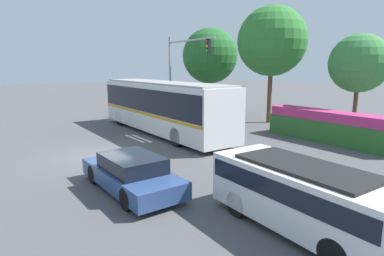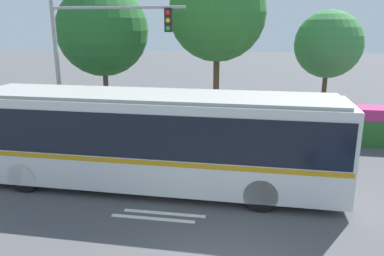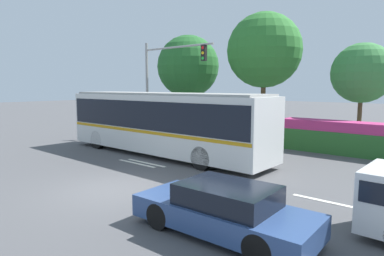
{
  "view_description": "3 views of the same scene",
  "coord_description": "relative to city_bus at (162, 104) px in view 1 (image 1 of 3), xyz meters",
  "views": [
    {
      "loc": [
        14.16,
        -4.66,
        4.01
      ],
      "look_at": [
        1.75,
        4.08,
        1.13
      ],
      "focal_mm": 30.03,
      "sensor_mm": 36.0,
      "label": 1
    },
    {
      "loc": [
        0.29,
        -6.22,
        5.26
      ],
      "look_at": [
        -1.67,
        5.28,
        2.04
      ],
      "focal_mm": 35.25,
      "sensor_mm": 36.0,
      "label": 2
    },
    {
      "loc": [
        9.05,
        -6.75,
        3.46
      ],
      "look_at": [
        -0.91,
        5.08,
        1.54
      ],
      "focal_mm": 31.25,
      "sensor_mm": 36.0,
      "label": 3
    }
  ],
  "objects": [
    {
      "name": "street_tree_right",
      "position": [
        6.83,
        9.67,
        2.44
      ],
      "size": [
        3.49,
        3.49,
        5.99
      ],
      "color": "brown",
      "rests_on": "ground"
    },
    {
      "name": "lane_stripe_mid",
      "position": [
        8.94,
        -1.76,
        -1.79
      ],
      "size": [
        2.4,
        0.16,
        0.01
      ],
      "primitive_type": "cube",
      "color": "silver",
      "rests_on": "ground"
    },
    {
      "name": "suv_left_lane",
      "position": [
        12.52,
        -3.19,
        -0.82
      ],
      "size": [
        4.87,
        2.06,
        1.68
      ],
      "rotation": [
        0.0,
        0.0,
        3.12
      ],
      "color": "silver",
      "rests_on": "ground"
    },
    {
      "name": "street_tree_left",
      "position": [
        -4.57,
        7.33,
        3.15
      ],
      "size": [
        4.59,
        4.59,
        7.25
      ],
      "color": "brown",
      "rests_on": "ground"
    },
    {
      "name": "city_bus",
      "position": [
        0.0,
        0.0,
        0.0
      ],
      "size": [
        12.04,
        2.64,
        3.16
      ],
      "rotation": [
        0.0,
        0.0,
        3.13
      ],
      "color": "silver",
      "rests_on": "ground"
    },
    {
      "name": "sedan_foreground",
      "position": [
        7.67,
        -5.58,
        -1.22
      ],
      "size": [
        4.44,
        1.86,
        1.21
      ],
      "rotation": [
        0.0,
        0.0,
        3.17
      ],
      "color": "navy",
      "rests_on": "ground"
    },
    {
      "name": "lane_stripe_far",
      "position": [
        0.75,
        -1.79,
        -1.79
      ],
      "size": [
        2.4,
        0.16,
        0.01
      ],
      "primitive_type": "cube",
      "color": "silver",
      "rests_on": "ground"
    },
    {
      "name": "flowering_hedge",
      "position": [
        7.44,
        6.21,
        -0.97
      ],
      "size": [
        7.35,
        1.33,
        1.68
      ],
      "color": "#286028",
      "rests_on": "ground"
    },
    {
      "name": "ground_plane",
      "position": [
        2.89,
        -5.08,
        -1.8
      ],
      "size": [
        140.0,
        140.0,
        0.0
      ],
      "primitive_type": "plane",
      "color": "#4C4C4F"
    },
    {
      "name": "lane_stripe_near",
      "position": [
        0.51,
        -2.14,
        -1.79
      ],
      "size": [
        2.4,
        0.16,
        0.01
      ],
      "primitive_type": "cube",
      "color": "silver",
      "rests_on": "ground"
    },
    {
      "name": "traffic_light_pole",
      "position": [
        -3.75,
        3.83,
        2.41
      ],
      "size": [
        5.72,
        0.24,
        6.37
      ],
      "color": "gray",
      "rests_on": "ground"
    },
    {
      "name": "street_tree_centre",
      "position": [
        1.13,
        8.4,
        4.02
      ],
      "size": [
        4.91,
        4.91,
        8.29
      ],
      "color": "brown",
      "rests_on": "ground"
    }
  ]
}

